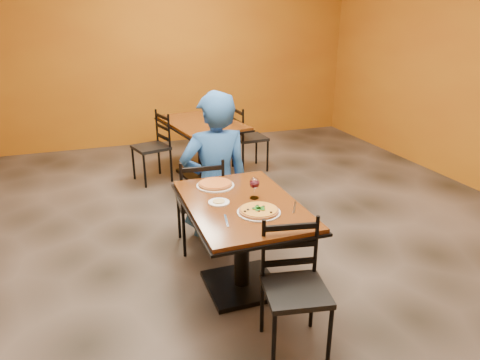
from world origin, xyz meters
name	(u,v)px	position (x,y,z in m)	size (l,w,h in m)	color
floor	(223,256)	(0.00, 0.00, 0.00)	(7.00, 8.00, 0.01)	black
wall_back	(148,53)	(0.00, 4.00, 1.50)	(7.00, 0.01, 3.00)	#A56112
table_main	(242,225)	(0.00, -0.50, 0.56)	(0.83, 1.23, 0.75)	#632F0F
table_second	(202,135)	(0.39, 2.17, 0.56)	(1.08, 1.43, 0.75)	#632F0F
chair_main_near	(296,292)	(0.10, -1.25, 0.43)	(0.39, 0.39, 0.86)	black
chair_main_far	(200,201)	(-0.13, 0.29, 0.45)	(0.40, 0.40, 0.90)	black
chair_second_left	(151,148)	(-0.30, 2.17, 0.45)	(0.41, 0.41, 0.90)	black
chair_second_right	(250,138)	(1.07, 2.17, 0.46)	(0.41, 0.41, 0.91)	black
diner	(215,165)	(0.08, 0.48, 0.72)	(0.69, 0.45, 1.43)	#1A4891
plate_main	(259,212)	(0.05, -0.71, 0.76)	(0.31, 0.31, 0.01)	white
pizza_main	(259,210)	(0.05, -0.71, 0.77)	(0.28, 0.28, 0.02)	#983A0B
plate_far	(215,185)	(-0.09, -0.12, 0.76)	(0.31, 0.31, 0.01)	white
pizza_far	(215,184)	(-0.09, -0.12, 0.77)	(0.28, 0.28, 0.02)	orange
side_plate	(219,202)	(-0.17, -0.45, 0.76)	(0.16, 0.16, 0.01)	white
dip	(219,201)	(-0.17, -0.45, 0.76)	(0.09, 0.09, 0.01)	tan
wine_glass	(254,187)	(0.12, -0.45, 0.84)	(0.08, 0.08, 0.18)	white
fork	(226,221)	(-0.20, -0.76, 0.75)	(0.01, 0.19, 0.00)	silver
knife	(295,207)	(0.33, -0.72, 0.75)	(0.01, 0.21, 0.00)	silver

